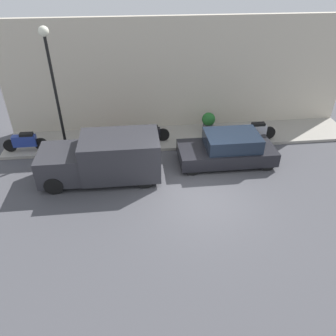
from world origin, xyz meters
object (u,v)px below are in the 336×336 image
object	(u,v)px
motorcycle_black	(150,133)
motorcycle_blue	(25,141)
delivery_van	(102,158)
scooter_silver	(254,131)
streetlamp	(51,69)
potted_plant	(208,122)
motorcycle_red	(113,138)
parked_car	(228,149)

from	to	relation	value
motorcycle_black	motorcycle_blue	size ratio (longest dim) A/B	0.99
delivery_van	scooter_silver	size ratio (longest dim) A/B	2.21
streetlamp	motorcycle_blue	bearing A→B (deg)	86.74
streetlamp	potted_plant	distance (m)	7.48
motorcycle_blue	scooter_silver	size ratio (longest dim) A/B	0.91
motorcycle_blue	motorcycle_red	bearing A→B (deg)	-91.07
motorcycle_red	delivery_van	bearing A→B (deg)	172.59
delivery_van	scooter_silver	bearing A→B (deg)	-72.43
parked_car	streetlamp	distance (m)	7.84
motorcycle_red	streetlamp	size ratio (longest dim) A/B	0.35
motorcycle_red	streetlamp	xyz separation A→B (m)	(-0.03, 2.10, 3.22)
potted_plant	streetlamp	bearing A→B (deg)	98.66
motorcycle_black	motorcycle_blue	bearing A→B (deg)	92.50
parked_car	scooter_silver	world-z (taller)	parked_car
streetlamp	potted_plant	size ratio (longest dim) A/B	5.25
motorcycle_red	scooter_silver	xyz separation A→B (m)	(-0.06, -6.61, 0.05)
streetlamp	motorcycle_red	bearing A→B (deg)	-89.24
motorcycle_blue	potted_plant	distance (m)	8.53
scooter_silver	streetlamp	world-z (taller)	streetlamp
motorcycle_blue	delivery_van	bearing A→B (deg)	-122.99
motorcycle_blue	streetlamp	bearing A→B (deg)	-93.26
delivery_van	motorcycle_red	size ratio (longest dim) A/B	2.54
scooter_silver	potted_plant	distance (m)	2.24
parked_car	scooter_silver	distance (m)	2.32
motorcycle_black	scooter_silver	xyz separation A→B (m)	(-0.37, -4.91, 0.04)
streetlamp	motorcycle_black	bearing A→B (deg)	-84.84
parked_car	motorcycle_black	distance (m)	3.75
motorcycle_blue	potted_plant	world-z (taller)	potted_plant
delivery_van	parked_car	bearing A→B (deg)	-83.33
delivery_van	streetlamp	size ratio (longest dim) A/B	0.88
motorcycle_black	streetlamp	xyz separation A→B (m)	(-0.34, 3.80, 3.21)
motorcycle_black	motorcycle_red	world-z (taller)	motorcycle_red
parked_car	motorcycle_blue	bearing A→B (deg)	78.98
delivery_van	motorcycle_blue	distance (m)	4.26
motorcycle_blue	motorcycle_red	size ratio (longest dim) A/B	1.05
scooter_silver	delivery_van	bearing A→B (deg)	107.57
scooter_silver	streetlamp	size ratio (longest dim) A/B	0.40
motorcycle_blue	potted_plant	xyz separation A→B (m)	(0.92, -8.48, 0.08)
motorcycle_red	streetlamp	distance (m)	3.84
motorcycle_blue	parked_car	bearing A→B (deg)	-101.02
scooter_silver	potted_plant	xyz separation A→B (m)	(1.05, 1.98, 0.07)
motorcycle_blue	scooter_silver	distance (m)	10.46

